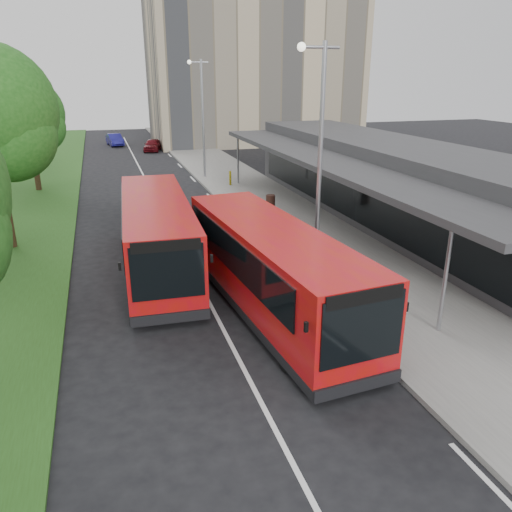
{
  "coord_description": "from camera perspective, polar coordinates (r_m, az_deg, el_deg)",
  "views": [
    {
      "loc": [
        -2.98,
        -13.73,
        7.11
      ],
      "look_at": [
        1.6,
        1.03,
        1.5
      ],
      "focal_mm": 35.0,
      "sensor_mm": 36.0,
      "label": 1
    }
  ],
  "objects": [
    {
      "name": "ground",
      "position": [
        15.75,
        -4.5,
        -6.96
      ],
      "size": [
        120.0,
        120.0,
        0.0
      ],
      "primitive_type": "plane",
      "color": "black",
      "rests_on": "ground"
    },
    {
      "name": "bollard",
      "position": [
        33.94,
        -2.96,
        8.89
      ],
      "size": [
        0.17,
        0.17,
        0.93
      ],
      "primitive_type": "cylinder",
      "rotation": [
        0.0,
        0.0,
        0.15
      ],
      "color": "yellow",
      "rests_on": "pavement"
    },
    {
      "name": "bus_main",
      "position": [
        15.43,
        1.84,
        -1.63
      ],
      "size": [
        3.36,
        10.08,
        2.8
      ],
      "rotation": [
        0.0,
        0.0,
        0.09
      ],
      "color": "#B00918",
      "rests_on": "ground"
    },
    {
      "name": "bus_second",
      "position": [
        19.21,
        -11.24,
        2.38
      ],
      "size": [
        3.02,
        10.01,
        2.8
      ],
      "rotation": [
        0.0,
        0.0,
        -0.05
      ],
      "color": "#B00918",
      "rests_on": "ground"
    },
    {
      "name": "car_far",
      "position": [
        56.8,
        -15.83,
        12.67
      ],
      "size": [
        1.84,
        3.91,
        1.24
      ],
      "primitive_type": "imported",
      "rotation": [
        0.0,
        0.0,
        0.14
      ],
      "color": "navy",
      "rests_on": "ground"
    },
    {
      "name": "grass_verge",
      "position": [
        34.7,
        -23.68,
        6.54
      ],
      "size": [
        5.0,
        80.0,
        0.1
      ],
      "primitive_type": "cube",
      "color": "#244A17",
      "rests_on": "ground"
    },
    {
      "name": "office_block",
      "position": [
        58.29,
        -0.33,
        21.82
      ],
      "size": [
        22.0,
        12.0,
        18.0
      ],
      "primitive_type": "cube",
      "color": "tan",
      "rests_on": "ground"
    },
    {
      "name": "pavement",
      "position": [
        35.61,
        -2.32,
        8.54
      ],
      "size": [
        5.0,
        80.0,
        0.15
      ],
      "primitive_type": "cube",
      "color": "slate",
      "rests_on": "ground"
    },
    {
      "name": "station_building",
      "position": [
        26.25,
        15.1,
        8.14
      ],
      "size": [
        7.7,
        26.0,
        4.0
      ],
      "color": "#313133",
      "rests_on": "ground"
    },
    {
      "name": "tree_far",
      "position": [
        35.11,
        -24.58,
        14.08
      ],
      "size": [
        4.43,
        4.43,
        7.08
      ],
      "color": "#382716",
      "rests_on": "ground"
    },
    {
      "name": "litter_bin",
      "position": [
        27.13,
        1.66,
        6.06
      ],
      "size": [
        0.56,
        0.56,
        0.9
      ],
      "primitive_type": "cylinder",
      "rotation": [
        0.0,
        0.0,
        -0.14
      ],
      "color": "#331B14",
      "rests_on": "pavement"
    },
    {
      "name": "car_near",
      "position": [
        51.72,
        -11.75,
        12.33
      ],
      "size": [
        2.3,
        3.81,
        1.21
      ],
      "primitive_type": "imported",
      "rotation": [
        0.0,
        0.0,
        -0.26
      ],
      "color": "#580C13",
      "rests_on": "ground"
    },
    {
      "name": "lane_centre_line",
      "position": [
        29.75,
        -11.05,
        5.76
      ],
      "size": [
        0.12,
        70.0,
        0.01
      ],
      "primitive_type": "cube",
      "color": "silver",
      "rests_on": "ground"
    },
    {
      "name": "lamp_post_near",
      "position": [
        17.42,
        7.11,
        11.91
      ],
      "size": [
        1.44,
        0.28,
        8.0
      ],
      "color": "#93959B",
      "rests_on": "pavement"
    },
    {
      "name": "lamp_post_far",
      "position": [
        36.51,
        -6.25,
        16.09
      ],
      "size": [
        1.44,
        0.28,
        8.0
      ],
      "color": "#93959B",
      "rests_on": "pavement"
    },
    {
      "name": "kerb_dashes",
      "position": [
        34.08,
        -6.31,
        7.8
      ],
      "size": [
        0.12,
        56.0,
        0.01
      ],
      "color": "silver",
      "rests_on": "ground"
    }
  ]
}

